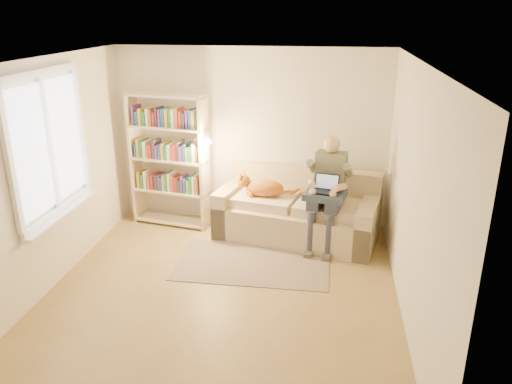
% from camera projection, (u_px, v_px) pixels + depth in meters
% --- Properties ---
extents(floor, '(4.50, 4.50, 0.00)m').
position_uv_depth(floor, '(221.00, 296.00, 5.70)').
color(floor, olive).
rests_on(floor, ground).
extents(ceiling, '(4.00, 4.50, 0.02)m').
position_uv_depth(ceiling, '(214.00, 62.00, 4.80)').
color(ceiling, white).
rests_on(ceiling, wall_back).
extents(wall_left, '(0.02, 4.50, 2.60)m').
position_uv_depth(wall_left, '(41.00, 180.00, 5.53)').
color(wall_left, silver).
rests_on(wall_left, floor).
extents(wall_right, '(0.02, 4.50, 2.60)m').
position_uv_depth(wall_right, '(414.00, 199.00, 4.97)').
color(wall_right, silver).
rests_on(wall_right, floor).
extents(wall_back, '(4.00, 0.02, 2.60)m').
position_uv_depth(wall_back, '(251.00, 138.00, 7.34)').
color(wall_back, silver).
rests_on(wall_back, floor).
extents(wall_front, '(4.00, 0.02, 2.60)m').
position_uv_depth(wall_front, '(140.00, 307.00, 3.16)').
color(wall_front, silver).
rests_on(wall_front, floor).
extents(window, '(0.12, 1.52, 1.69)m').
position_uv_depth(window, '(54.00, 168.00, 5.68)').
color(window, white).
rests_on(window, wall_left).
extents(sofa, '(2.38, 1.44, 0.94)m').
position_uv_depth(sofa, '(297.00, 214.00, 7.10)').
color(sofa, tan).
rests_on(sofa, floor).
extents(person, '(0.52, 0.71, 1.52)m').
position_uv_depth(person, '(328.00, 186.00, 6.63)').
color(person, '#696B56').
rests_on(person, sofa).
extents(cat, '(0.82, 0.39, 0.30)m').
position_uv_depth(cat, '(258.00, 187.00, 7.02)').
color(cat, orange).
rests_on(cat, sofa).
extents(blanket, '(0.60, 0.52, 0.09)m').
position_uv_depth(blanket, '(325.00, 195.00, 6.53)').
color(blanket, '#283747').
rests_on(blanket, person).
extents(laptop, '(0.36, 0.32, 0.28)m').
position_uv_depth(laptop, '(326.00, 187.00, 6.50)').
color(laptop, black).
rests_on(laptop, blanket).
extents(bookshelf, '(1.30, 0.58, 1.98)m').
position_uv_depth(bookshelf, '(169.00, 154.00, 7.24)').
color(bookshelf, beige).
rests_on(bookshelf, floor).
extents(rug, '(1.95, 1.16, 0.01)m').
position_uv_depth(rug, '(253.00, 263.00, 6.41)').
color(rug, gray).
rests_on(rug, floor).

